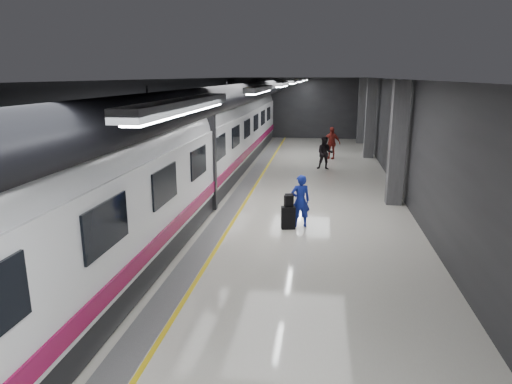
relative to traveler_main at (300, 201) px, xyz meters
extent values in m
plane|color=beige|center=(-1.24, 1.17, -0.84)|extent=(40.00, 40.00, 0.00)
cube|color=black|center=(-1.24, 1.17, 3.66)|extent=(10.00, 40.00, 0.02)
cube|color=#28282B|center=(-1.24, 21.17, 1.41)|extent=(10.00, 0.02, 4.50)
cube|color=#28282B|center=(-6.24, 1.17, 1.41)|extent=(0.02, 40.00, 4.50)
cube|color=#28282B|center=(3.76, 1.17, 1.41)|extent=(0.02, 40.00, 4.50)
cube|color=slate|center=(-2.59, 1.17, -0.83)|extent=(0.65, 39.80, 0.01)
cube|color=yellow|center=(-2.19, 1.17, -0.83)|extent=(0.10, 39.80, 0.01)
cylinder|color=black|center=(-2.54, 1.17, 3.11)|extent=(0.80, 38.00, 0.80)
cube|color=silver|center=(-0.64, -9.83, 3.56)|extent=(0.22, 2.60, 0.10)
cube|color=silver|center=(-0.64, -4.83, 3.56)|extent=(0.22, 2.60, 0.10)
cube|color=silver|center=(-0.64, 0.17, 3.56)|extent=(0.22, 2.60, 0.10)
cube|color=silver|center=(-0.64, 5.17, 3.56)|extent=(0.22, 2.60, 0.10)
cube|color=silver|center=(-0.64, 10.17, 3.56)|extent=(0.22, 2.60, 0.10)
cube|color=silver|center=(-0.64, 15.17, 3.56)|extent=(0.22, 2.60, 0.10)
cube|color=silver|center=(-0.64, 19.17, 3.56)|extent=(0.22, 2.60, 0.10)
cube|color=#515154|center=(3.31, 3.17, 1.41)|extent=(0.55, 0.55, 4.50)
cube|color=#515154|center=(3.31, 13.17, 1.41)|extent=(0.55, 0.55, 4.50)
cube|color=#515154|center=(3.31, 19.17, 1.41)|extent=(0.55, 0.55, 4.50)
cube|color=black|center=(-4.49, 1.17, -0.49)|extent=(2.80, 38.00, 0.60)
cube|color=white|center=(-4.49, 1.17, 0.91)|extent=(2.90, 38.00, 2.20)
cylinder|color=white|center=(-4.49, 1.17, 1.86)|extent=(2.80, 38.00, 2.80)
cube|color=maroon|center=(-3.02, 1.17, 0.11)|extent=(0.04, 38.00, 0.35)
cube|color=black|center=(-4.49, 1.17, 1.16)|extent=(3.05, 0.25, 3.80)
cube|color=black|center=(-3.02, -6.83, 1.31)|extent=(0.05, 1.60, 0.85)
cube|color=black|center=(-3.02, -3.83, 1.31)|extent=(0.05, 1.60, 0.85)
cube|color=black|center=(-3.02, -0.83, 1.31)|extent=(0.05, 1.60, 0.85)
cube|color=black|center=(-3.02, 2.17, 1.31)|extent=(0.05, 1.60, 0.85)
cube|color=black|center=(-3.02, 5.17, 1.31)|extent=(0.05, 1.60, 0.85)
cube|color=black|center=(-3.02, 8.17, 1.31)|extent=(0.05, 1.60, 0.85)
cube|color=black|center=(-3.02, 11.17, 1.31)|extent=(0.05, 1.60, 0.85)
cube|color=black|center=(-3.02, 14.17, 1.31)|extent=(0.05, 1.60, 0.85)
cube|color=black|center=(-3.02, 17.17, 1.31)|extent=(0.05, 1.60, 0.85)
imported|color=#181EB5|center=(0.00, 0.00, 0.00)|extent=(0.69, 0.55, 1.67)
cube|color=black|center=(-0.36, -0.25, -0.49)|extent=(0.47, 0.35, 0.70)
cube|color=black|center=(-0.35, -0.23, 0.05)|extent=(0.31, 0.25, 0.36)
imported|color=black|center=(0.79, 9.29, 0.00)|extent=(0.85, 0.69, 1.68)
imported|color=maroon|center=(1.15, 12.44, 0.07)|extent=(1.15, 0.80, 1.82)
cube|color=black|center=(0.66, 12.96, -0.61)|extent=(0.32, 0.22, 0.46)
camera|label=1|loc=(0.59, -13.82, 3.81)|focal=32.00mm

